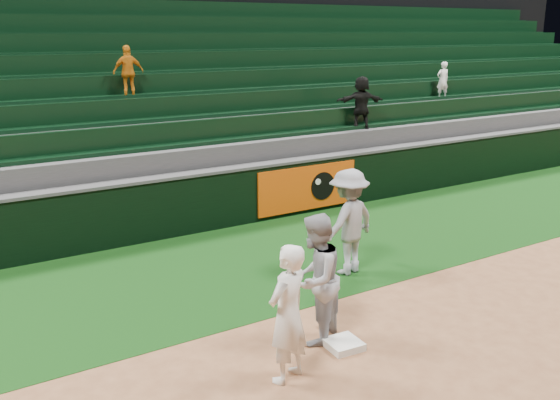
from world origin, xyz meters
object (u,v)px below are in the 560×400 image
at_px(first_base, 343,344).
at_px(baserunner, 315,279).
at_px(first_baseman, 288,314).
at_px(base_coach, 348,222).

distance_m(first_base, baserunner, 0.93).
xyz_separation_m(first_base, first_baseman, (-1.03, -0.23, 0.80)).
relative_size(first_base, first_baseman, 0.26).
bearing_deg(baserunner, first_baseman, 2.62).
bearing_deg(base_coach, first_baseman, 27.57).
xyz_separation_m(first_baseman, base_coach, (2.71, 2.28, 0.07)).
height_order(baserunner, base_coach, base_coach).
xyz_separation_m(first_base, base_coach, (1.69, 2.05, 0.86)).
bearing_deg(first_baseman, baserunner, -164.24).
bearing_deg(first_base, baserunner, 116.38).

